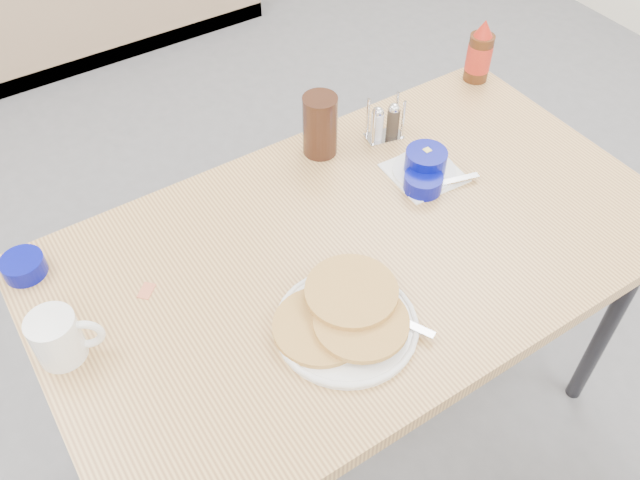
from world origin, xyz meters
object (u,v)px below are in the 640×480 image
creamer_bowl (24,266)px  butter_bowl (423,183)px  grits_setting (425,164)px  syrup_bottle (479,54)px  coffee_mug (59,337)px  pancake_plate (345,319)px  amber_tumbler (320,125)px  dining_table (359,262)px  condiment_caddy (385,124)px

creamer_bowl → butter_bowl: bearing=-16.4°
grits_setting → syrup_bottle: 0.45m
butter_bowl → syrup_bottle: bearing=33.8°
coffee_mug → butter_bowl: size_ratio=1.42×
coffee_mug → grits_setting: 0.90m
butter_bowl → syrup_bottle: 0.50m
pancake_plate → syrup_bottle: 0.94m
coffee_mug → amber_tumbler: (0.73, 0.24, 0.03)m
dining_table → grits_setting: 0.30m
dining_table → pancake_plate: bearing=-133.0°
grits_setting → butter_bowl: 0.06m
dining_table → grits_setting: bearing=21.2°
dining_table → amber_tumbler: (0.10, 0.31, 0.14)m
butter_bowl → condiment_caddy: bearing=78.7°
coffee_mug → grits_setting: coffee_mug is taller
coffee_mug → dining_table: bearing=-6.6°
butter_bowl → syrup_bottle: size_ratio=0.51×
grits_setting → dining_table: bearing=-158.8°
dining_table → coffee_mug: (-0.64, 0.07, 0.12)m
pancake_plate → syrup_bottle: (0.79, 0.50, 0.06)m
coffee_mug → condiment_caddy: bearing=12.3°
amber_tumbler → syrup_bottle: size_ratio=0.88×
dining_table → grits_setting: grits_setting is taller
amber_tumbler → condiment_caddy: amber_tumbler is taller
butter_bowl → dining_table: bearing=-164.5°
pancake_plate → amber_tumbler: amber_tumbler is taller
condiment_caddy → grits_setting: bearing=-77.9°
creamer_bowl → syrup_bottle: 1.28m
dining_table → grits_setting: size_ratio=7.72×
coffee_mug → syrup_bottle: syrup_bottle is taller
dining_table → butter_bowl: (0.22, 0.06, 0.08)m
condiment_caddy → syrup_bottle: (0.37, 0.07, 0.04)m
amber_tumbler → pancake_plate: bearing=-117.7°
condiment_caddy → amber_tumbler: bearing=178.9°
creamer_bowl → pancake_plate: bearing=-44.5°
dining_table → syrup_bottle: size_ratio=7.74×
syrup_bottle → condiment_caddy: bearing=-169.3°
grits_setting → condiment_caddy: bearing=89.0°
pancake_plate → creamer_bowl: bearing=135.5°
creamer_bowl → syrup_bottle: bearing=1.0°
condiment_caddy → syrup_bottle: size_ratio=0.63×
dining_table → pancake_plate: 0.24m
coffee_mug → condiment_caddy: condiment_caddy is taller
dining_table → amber_tumbler: 0.36m
dining_table → pancake_plate: pancake_plate is taller
dining_table → condiment_caddy: 0.39m
dining_table → syrup_bottle: bearing=28.0°
grits_setting → butter_bowl: (-0.04, -0.04, -0.01)m
pancake_plate → coffee_mug: 0.54m
dining_table → condiment_caddy: bearing=45.3°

